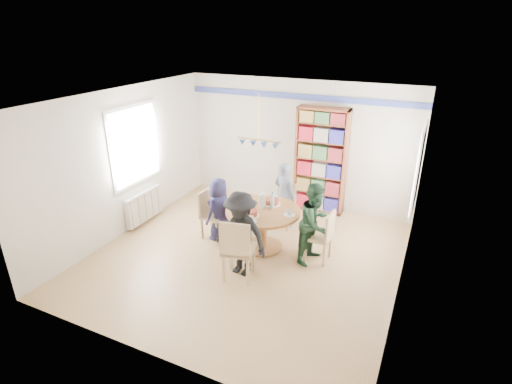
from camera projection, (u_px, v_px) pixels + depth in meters
The scene contains 14 objects.
ground at pixel (246, 256), 6.93m from camera, with size 5.00×5.00×0.00m, color tan.
room_shell at pixel (254, 149), 7.11m from camera, with size 5.00×5.00×5.00m.
radiator at pixel (145, 206), 7.98m from camera, with size 0.12×1.00×0.60m.
dining_table at pixel (263, 220), 6.97m from camera, with size 1.30×1.30×0.75m.
chair_left at pixel (210, 212), 7.39m from camera, with size 0.42×0.42×0.91m.
chair_right at pixel (323, 234), 6.60m from camera, with size 0.42×0.42×0.91m.
chair_far at pixel (285, 203), 7.83m from camera, with size 0.38×0.38×0.86m.
chair_near at pixel (237, 248), 6.05m from camera, with size 0.56×0.56×1.06m.
person_left at pixel (219, 209), 7.26m from camera, with size 0.59×0.38×1.20m, color #1B1938.
person_right at pixel (315, 223), 6.55m from camera, with size 0.68×0.53×1.39m, color #1C3825.
person_far at pixel (284, 195), 7.69m from camera, with size 0.48×0.32×1.33m, color gray.
person_near at pixel (241, 234), 6.20m from camera, with size 0.91×0.52×1.41m, color black.
bookshelf at pixel (321, 162), 8.23m from camera, with size 1.05×0.32×2.21m.
tableware at pixel (262, 205), 6.90m from camera, with size 1.17×1.17×0.31m.
Camera 1 is at (2.66, -5.32, 3.73)m, focal length 28.00 mm.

